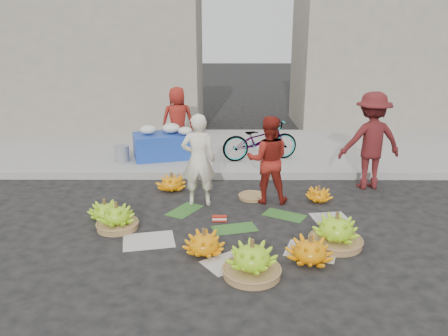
{
  "coord_description": "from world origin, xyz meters",
  "views": [
    {
      "loc": [
        -0.23,
        -6.1,
        2.73
      ],
      "look_at": [
        -0.26,
        0.58,
        0.7
      ],
      "focal_mm": 35.0,
      "sensor_mm": 36.0,
      "label": 1
    }
  ],
  "objects_px": {
    "banana_bunch_4": "(336,231)",
    "bicycle": "(260,140)",
    "banana_bunch_0": "(117,217)",
    "flower_table": "(164,144)",
    "vendor_cream": "(198,160)"
  },
  "relations": [
    {
      "from": "banana_bunch_0",
      "to": "banana_bunch_4",
      "type": "bearing_deg",
      "value": -9.52
    },
    {
      "from": "banana_bunch_4",
      "to": "bicycle",
      "type": "distance_m",
      "value": 3.93
    },
    {
      "from": "banana_bunch_4",
      "to": "vendor_cream",
      "type": "bearing_deg",
      "value": 141.96
    },
    {
      "from": "flower_table",
      "to": "bicycle",
      "type": "bearing_deg",
      "value": -20.56
    },
    {
      "from": "vendor_cream",
      "to": "banana_bunch_4",
      "type": "bearing_deg",
      "value": 141.21
    },
    {
      "from": "banana_bunch_4",
      "to": "vendor_cream",
      "type": "xyz_separation_m",
      "value": [
        -1.94,
        1.52,
        0.56
      ]
    },
    {
      "from": "banana_bunch_4",
      "to": "flower_table",
      "type": "height_order",
      "value": "flower_table"
    },
    {
      "from": "flower_table",
      "to": "banana_bunch_0",
      "type": "bearing_deg",
      "value": -109.88
    },
    {
      "from": "banana_bunch_0",
      "to": "flower_table",
      "type": "height_order",
      "value": "flower_table"
    },
    {
      "from": "banana_bunch_4",
      "to": "vendor_cream",
      "type": "distance_m",
      "value": 2.53
    },
    {
      "from": "banana_bunch_0",
      "to": "vendor_cream",
      "type": "relative_size",
      "value": 0.39
    },
    {
      "from": "banana_bunch_0",
      "to": "vendor_cream",
      "type": "distance_m",
      "value": 1.63
    },
    {
      "from": "flower_table",
      "to": "bicycle",
      "type": "distance_m",
      "value": 2.11
    },
    {
      "from": "vendor_cream",
      "to": "flower_table",
      "type": "relative_size",
      "value": 1.05
    },
    {
      "from": "banana_bunch_4",
      "to": "bicycle",
      "type": "xyz_separation_m",
      "value": [
        -0.75,
        3.84,
        0.35
      ]
    }
  ]
}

